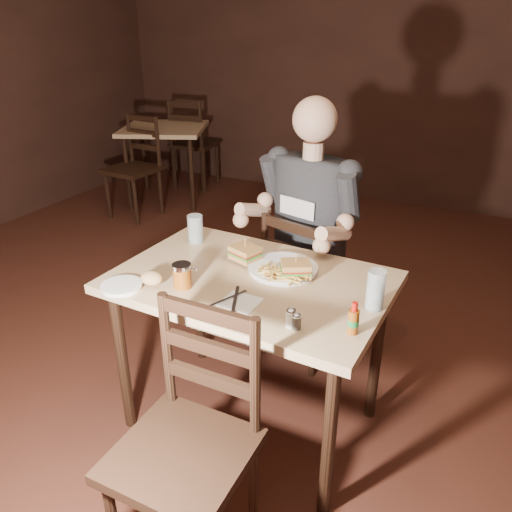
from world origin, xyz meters
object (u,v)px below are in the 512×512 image
at_px(bg_chair_near, 132,169).
at_px(diner, 306,200).
at_px(side_plate, 122,287).
at_px(main_table, 251,296).
at_px(glass_right, 376,290).
at_px(dinner_plate, 283,269).
at_px(hot_sauce, 354,318).
at_px(chair_far, 308,285).
at_px(bg_chair_far, 195,144).
at_px(bg_table, 164,136).
at_px(glass_left, 195,229).
at_px(syrup_dispenser, 182,276).
at_px(chair_near, 182,455).

height_order(bg_chair_near, diner, diner).
bearing_deg(side_plate, diner, 63.76).
bearing_deg(main_table, glass_right, -1.17).
distance_m(dinner_plate, hot_sauce, 0.52).
height_order(chair_far, dinner_plate, chair_far).
bearing_deg(bg_chair_far, bg_table, 83.67).
xyz_separation_m(chair_far, dinner_plate, (0.07, -0.52, 0.35)).
bearing_deg(bg_chair_far, glass_left, 116.64).
xyz_separation_m(bg_chair_near, diner, (2.27, -1.38, 0.47)).
bearing_deg(chair_far, main_table, 101.75).
bearing_deg(glass_left, bg_chair_near, 136.57).
bearing_deg(bg_chair_far, glass_right, 125.73).
bearing_deg(diner, bg_chair_far, 146.70).
height_order(bg_chair_near, syrup_dispenser, bg_chair_near).
height_order(chair_near, bg_chair_far, bg_chair_far).
relative_size(chair_far, side_plate, 5.34).
bearing_deg(chair_far, chair_near, 106.95).
height_order(diner, syrup_dispenser, diner).
distance_m(bg_table, glass_right, 3.76).
height_order(glass_right, hot_sauce, glass_right).
bearing_deg(chair_far, side_plate, 78.59).
bearing_deg(bg_chair_near, chair_far, -25.95).
bearing_deg(bg_table, glass_left, -51.21).
relative_size(chair_far, bg_chair_near, 0.91).
height_order(bg_chair_near, glass_right, bg_chair_near).
bearing_deg(glass_right, dinner_plate, 163.20).
bearing_deg(diner, chair_far, 90.00).
bearing_deg(dinner_plate, glass_right, -16.80).
xyz_separation_m(chair_near, side_plate, (-0.51, 0.37, 0.31)).
relative_size(chair_far, hot_sauce, 7.11).
xyz_separation_m(bg_table, chair_far, (2.28, -1.88, -0.25)).
distance_m(bg_table, bg_chair_near, 0.59).
relative_size(glass_right, syrup_dispenser, 1.53).
relative_size(dinner_plate, side_plate, 1.81).
height_order(chair_near, bg_chair_near, bg_chair_near).
bearing_deg(glass_right, chair_far, 127.42).
relative_size(glass_left, hot_sauce, 1.12).
bearing_deg(chair_far, syrup_dispenser, 88.04).
bearing_deg(bg_table, diner, -40.40).
height_order(chair_near, side_plate, chair_near).
height_order(main_table, dinner_plate, dinner_plate).
bearing_deg(main_table, diner, 88.51).
xyz_separation_m(bg_table, dinner_plate, (2.35, -2.40, 0.10)).
distance_m(bg_chair_far, dinner_plate, 3.78).
height_order(diner, side_plate, diner).
bearing_deg(glass_right, main_table, 178.83).
xyz_separation_m(bg_table, glass_right, (2.78, -2.53, 0.17)).
height_order(main_table, bg_table, same).
relative_size(chair_near, bg_chair_far, 0.94).
bearing_deg(dinner_plate, syrup_dispenser, -135.04).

